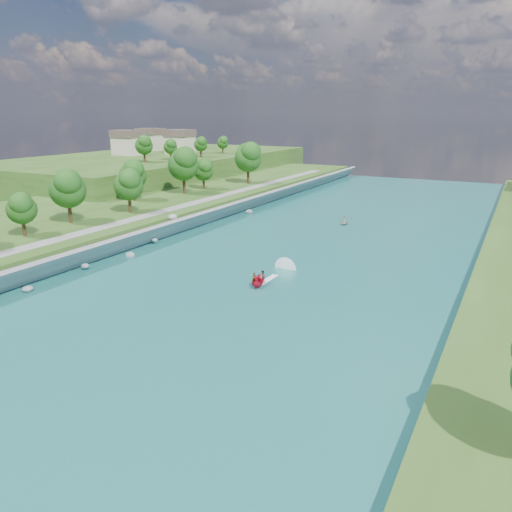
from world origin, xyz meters
The scene contains 11 objects.
ground centered at (0.00, 0.00, 0.00)m, with size 260.00×260.00×0.00m, color #2D5119.
river_water centered at (0.00, 20.00, 0.05)m, with size 55.00×240.00×0.10m, color #175458.
berm_west centered at (-50.00, 20.00, 1.75)m, with size 45.00×240.00×3.50m, color #2D5119.
ridge_west centered at (-82.50, 95.00, 4.50)m, with size 60.00×120.00×9.00m, color #2D5119.
riprap_bank centered at (-25.84, 19.24, 1.79)m, with size 4.88×236.00×4.51m.
riverside_path centered at (-32.50, 20.00, 3.55)m, with size 3.00×200.00×0.10m, color gray.
ridge_houses centered at (-88.67, 100.00, 13.31)m, with size 29.50×29.50×8.40m.
trees_west centered at (-42.06, 10.93, 9.44)m, with size 17.23×152.59×13.75m.
trees_ridge centered at (-65.11, 83.91, 13.09)m, with size 9.11×44.10×9.24m.
motorboat centered at (1.79, 12.66, 0.71)m, with size 3.60×18.72×2.12m.
raft centered at (-0.53, 54.45, 0.48)m, with size 2.58×3.34×1.69m.
Camera 1 is at (31.93, -46.67, 22.99)m, focal length 35.00 mm.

